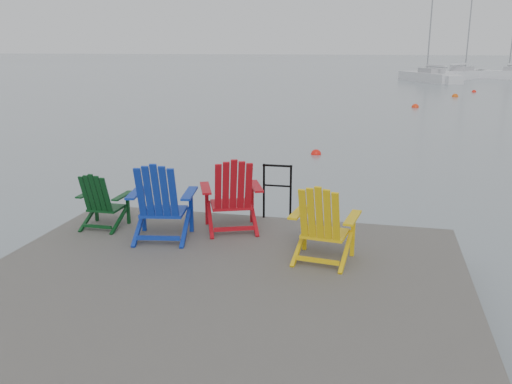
% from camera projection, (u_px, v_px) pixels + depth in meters
% --- Properties ---
extents(ground, '(400.00, 400.00, 0.00)m').
position_uv_depth(ground, '(220.00, 314.00, 6.74)').
color(ground, slate).
rests_on(ground, ground).
extents(dock, '(6.00, 5.00, 1.40)m').
position_uv_depth(dock, '(219.00, 289.00, 6.65)').
color(dock, '#32302D').
rests_on(dock, ground).
extents(handrail, '(0.48, 0.04, 0.90)m').
position_uv_depth(handrail, '(277.00, 186.00, 8.72)').
color(handrail, black).
rests_on(handrail, dock).
extents(chair_green, '(0.71, 0.66, 0.89)m').
position_uv_depth(chair_green, '(102.00, 200.00, 8.28)').
color(chair_green, '#093313').
rests_on(chair_green, dock).
extents(chair_blue, '(1.03, 0.97, 1.16)m').
position_uv_depth(chair_blue, '(161.00, 201.00, 7.74)').
color(chair_blue, '#0E2B95').
rests_on(chair_blue, dock).
extents(chair_red, '(1.10, 1.05, 1.14)m').
position_uv_depth(chair_red, '(232.00, 194.00, 8.12)').
color(chair_red, '#A50C15').
rests_on(chair_red, dock).
extents(chair_yellow, '(0.92, 0.86, 1.05)m').
position_uv_depth(chair_yellow, '(323.00, 223.00, 6.95)').
color(chair_yellow, '#DEB20C').
rests_on(chair_yellow, dock).
extents(sailboat_near, '(5.33, 8.08, 11.07)m').
position_uv_depth(sailboat_near, '(429.00, 77.00, 50.40)').
color(sailboat_near, silver).
rests_on(sailboat_near, ground).
extents(sailboat_mid, '(6.02, 8.32, 11.52)m').
position_uv_depth(sailboat_mid, '(463.00, 75.00, 54.42)').
color(sailboat_mid, silver).
rests_on(sailboat_mid, ground).
extents(sailboat_far, '(6.92, 5.11, 9.81)m').
position_uv_depth(sailboat_far, '(512.00, 76.00, 53.64)').
color(sailboat_far, silver).
rests_on(sailboat_far, ground).
extents(buoy_a, '(0.32, 0.32, 0.32)m').
position_uv_depth(buoy_a, '(316.00, 154.00, 16.63)').
color(buoy_a, red).
rests_on(buoy_a, ground).
extents(buoy_b, '(0.39, 0.39, 0.39)m').
position_uv_depth(buoy_b, '(415.00, 107.00, 29.26)').
color(buoy_b, red).
rests_on(buoy_b, ground).
extents(buoy_c, '(0.41, 0.41, 0.41)m').
position_uv_depth(buoy_c, '(455.00, 97.00, 35.32)').
color(buoy_c, '#D7500C').
rests_on(buoy_c, ground).
extents(buoy_d, '(0.32, 0.32, 0.32)m').
position_uv_depth(buoy_d, '(474.00, 92.00, 38.87)').
color(buoy_d, red).
rests_on(buoy_d, ground).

